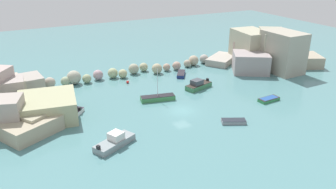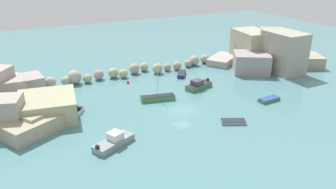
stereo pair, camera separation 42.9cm
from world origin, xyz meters
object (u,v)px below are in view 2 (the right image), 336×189
at_px(moored_boat_6, 114,141).
at_px(moored_boat_2, 233,122).
at_px(moored_boat_5, 68,110).
at_px(moored_boat_3, 269,100).
at_px(moored_boat_0, 158,98).
at_px(channel_buoy, 128,82).
at_px(moored_boat_4, 198,85).
at_px(moored_boat_1, 182,74).

bearing_deg(moored_boat_6, moored_boat_2, -31.87).
bearing_deg(moored_boat_5, moored_boat_6, 144.60).
height_order(moored_boat_3, moored_boat_6, moored_boat_6).
xyz_separation_m(moored_boat_0, moored_boat_5, (-14.79, 1.99, 0.00)).
xyz_separation_m(moored_boat_0, moored_boat_3, (16.95, -8.86, -0.14)).
xyz_separation_m(channel_buoy, moored_boat_0, (1.71, -10.22, 0.16)).
bearing_deg(moored_boat_4, moored_boat_1, -111.85).
bearing_deg(moored_boat_6, moored_boat_4, 5.39).
bearing_deg(moored_boat_3, moored_boat_4, -58.04).
xyz_separation_m(moored_boat_4, moored_boat_6, (-20.65, -12.82, -0.05)).
relative_size(channel_buoy, moored_boat_5, 0.12).
height_order(moored_boat_0, moored_boat_1, moored_boat_0).
height_order(moored_boat_0, moored_boat_6, moored_boat_0).
xyz_separation_m(moored_boat_1, moored_boat_4, (-0.70, -7.93, 0.34)).
relative_size(channel_buoy, moored_boat_2, 0.14).
xyz_separation_m(moored_boat_2, moored_boat_3, (10.49, 4.03, 0.03)).
distance_m(channel_buoy, moored_boat_2, 24.51).
distance_m(moored_boat_1, moored_boat_6, 29.77).
xyz_separation_m(moored_boat_0, moored_boat_4, (9.16, 1.64, 0.24)).
height_order(moored_boat_1, moored_boat_4, moored_boat_4).
bearing_deg(moored_boat_1, moored_boat_3, 53.99).
relative_size(channel_buoy, moored_boat_1, 0.13).
distance_m(moored_boat_2, moored_boat_5, 25.95).
bearing_deg(moored_boat_4, moored_boat_0, -6.70).
height_order(moored_boat_3, moored_boat_5, moored_boat_5).
height_order(channel_buoy, moored_boat_3, moored_boat_3).
height_order(moored_boat_2, moored_boat_4, moored_boat_4).
relative_size(channel_buoy, moored_boat_6, 0.09).
bearing_deg(channel_buoy, moored_boat_5, -147.85).
bearing_deg(moored_boat_4, channel_buoy, -55.11).
xyz_separation_m(channel_buoy, moored_boat_6, (-9.78, -21.40, 0.36)).
xyz_separation_m(moored_boat_2, moored_boat_5, (-21.26, 14.88, 0.17)).
bearing_deg(moored_boat_1, moored_boat_0, -12.94).
bearing_deg(moored_boat_5, moored_boat_3, -158.35).
bearing_deg(moored_boat_5, moored_boat_1, -122.41).
bearing_deg(moored_boat_2, moored_boat_6, -159.82).
distance_m(moored_boat_0, moored_boat_1, 13.74).
xyz_separation_m(moored_boat_1, moored_boat_3, (7.09, -18.42, -0.04)).
bearing_deg(channel_buoy, moored_boat_2, -70.53).
xyz_separation_m(moored_boat_2, moored_boat_6, (-17.95, 1.71, 0.36)).
relative_size(moored_boat_3, moored_boat_6, 0.64).
xyz_separation_m(moored_boat_3, moored_boat_6, (-28.44, -2.33, 0.33)).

